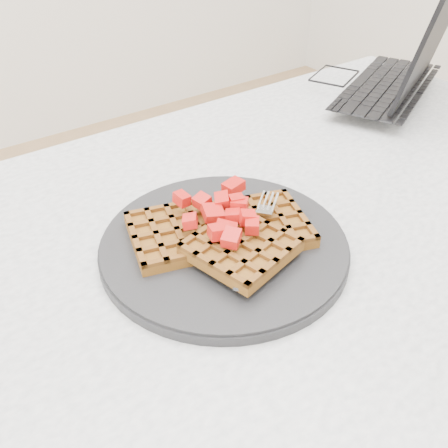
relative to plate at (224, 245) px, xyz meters
The scene contains 6 objects.
table 0.18m from the plate, ahead, with size 1.20×0.80×0.75m.
plate is the anchor object (origin of this frame).
waffles 0.02m from the plate, 87.49° to the right, with size 0.23×0.21×0.03m.
strawberry_pile 0.05m from the plate, 90.00° to the right, with size 0.15×0.15×0.02m, color #A60404, non-canonical shape.
fork 0.05m from the plate, 45.69° to the right, with size 0.02×0.18×0.02m, color silver, non-canonical shape.
laptop 0.58m from the plate, 22.58° to the left, with size 0.40×0.36×0.23m.
Camera 1 is at (-0.41, -0.38, 1.14)m, focal length 40.00 mm.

